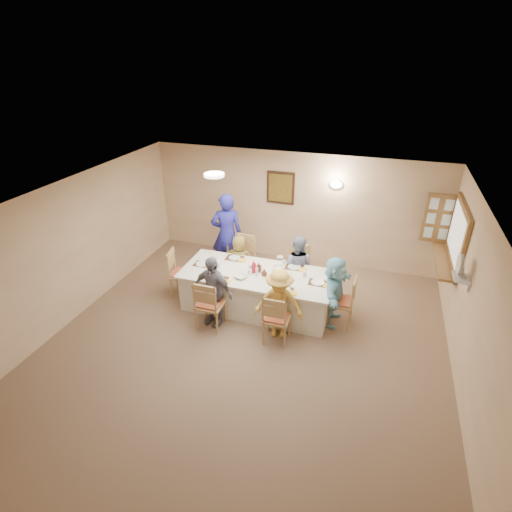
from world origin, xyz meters
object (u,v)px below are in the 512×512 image
(caregiver, at_px, (227,234))
(condiment_ketchup, at_px, (254,266))
(chair_left_end, at_px, (182,273))
(serving_hatch, at_px, (458,236))
(chair_right_end, at_px, (341,300))
(diner_front_right, at_px, (279,304))
(chair_front_right, at_px, (277,317))
(chair_back_right, at_px, (298,271))
(diner_right_end, at_px, (334,291))
(diner_back_left, at_px, (239,261))
(desk_fan, at_px, (461,268))
(dining_table, at_px, (257,291))
(chair_front_left, at_px, (210,303))
(diner_front_left, at_px, (213,291))
(chair_back_left, at_px, (241,260))
(diner_back_right, at_px, (297,266))

(caregiver, bearing_deg, condiment_ketchup, 106.57)
(chair_left_end, bearing_deg, serving_hatch, -89.10)
(chair_right_end, bearing_deg, diner_front_right, -52.42)
(diner_front_right, bearing_deg, chair_front_right, -97.53)
(chair_back_right, relative_size, diner_right_end, 0.75)
(chair_front_right, relative_size, chair_right_end, 0.98)
(chair_front_right, relative_size, diner_back_left, 0.83)
(desk_fan, xyz_separation_m, condiment_ketchup, (-3.31, 0.25, -0.67))
(dining_table, height_order, diner_front_right, diner_front_right)
(chair_front_left, height_order, diner_front_left, diner_front_left)
(caregiver, xyz_separation_m, condiment_ketchup, (0.98, -1.14, -0.02))
(desk_fan, bearing_deg, chair_front_right, -167.94)
(desk_fan, relative_size, chair_back_right, 0.31)
(chair_right_end, xyz_separation_m, condiment_ketchup, (-1.62, 0.01, 0.41))
(dining_table, bearing_deg, diner_front_left, -131.42)
(chair_right_end, xyz_separation_m, diner_right_end, (-0.13, 0.00, 0.17))
(serving_hatch, bearing_deg, chair_front_left, -154.15)
(serving_hatch, height_order, diner_front_left, serving_hatch)
(serving_hatch, distance_m, diner_front_left, 4.42)
(chair_back_left, bearing_deg, desk_fan, -9.22)
(chair_front_left, xyz_separation_m, diner_front_left, (0.00, 0.12, 0.18))
(desk_fan, bearing_deg, dining_table, 175.84)
(diner_front_right, bearing_deg, chair_right_end, 28.06)
(chair_front_right, relative_size, diner_front_left, 0.70)
(serving_hatch, distance_m, caregiver, 4.44)
(diner_right_end, bearing_deg, chair_front_right, 138.79)
(serving_hatch, xyz_separation_m, chair_back_left, (-3.95, -0.31, -0.98))
(chair_front_right, distance_m, condiment_ketchup, 1.13)
(chair_back_right, xyz_separation_m, condiment_ketchup, (-0.67, -0.79, 0.40))
(diner_back_left, bearing_deg, chair_front_right, 118.58)
(caregiver, bearing_deg, diner_right_end, 130.76)
(diner_back_left, bearing_deg, desk_fan, 156.14)
(serving_hatch, relative_size, chair_left_end, 1.54)
(diner_back_right, bearing_deg, dining_table, 52.66)
(dining_table, relative_size, chair_front_right, 2.99)
(chair_left_end, height_order, diner_front_right, diner_front_right)
(chair_right_end, height_order, condiment_ketchup, condiment_ketchup)
(chair_back_left, distance_m, caregiver, 0.69)
(dining_table, bearing_deg, chair_left_end, 180.00)
(diner_back_left, bearing_deg, chair_front_left, 79.55)
(desk_fan, relative_size, chair_back_left, 0.29)
(diner_back_right, xyz_separation_m, diner_front_left, (-1.20, -1.36, 0.02))
(diner_right_end, bearing_deg, condiment_ketchup, 93.96)
(chair_right_end, bearing_deg, chair_back_left, -108.42)
(chair_front_right, distance_m, chair_right_end, 1.24)
(serving_hatch, distance_m, diner_front_right, 3.40)
(chair_left_end, height_order, caregiver, caregiver)
(dining_table, height_order, chair_front_right, chair_front_right)
(dining_table, bearing_deg, diner_right_end, 0.00)
(diner_front_right, height_order, diner_right_end, diner_right_end)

